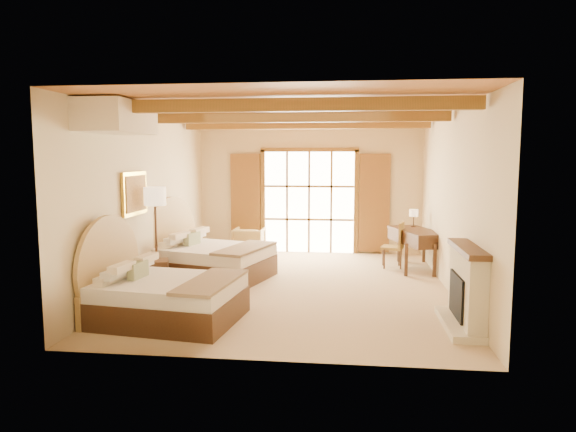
# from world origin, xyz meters

# --- Properties ---
(floor) EXTENTS (7.00, 7.00, 0.00)m
(floor) POSITION_xyz_m (0.00, 0.00, 0.00)
(floor) COLOR tan
(floor) RESTS_ON ground
(wall_back) EXTENTS (5.50, 0.00, 5.50)m
(wall_back) POSITION_xyz_m (0.00, 3.50, 1.60)
(wall_back) COLOR beige
(wall_back) RESTS_ON ground
(wall_left) EXTENTS (0.00, 7.00, 7.00)m
(wall_left) POSITION_xyz_m (-2.75, 0.00, 1.60)
(wall_left) COLOR beige
(wall_left) RESTS_ON ground
(wall_right) EXTENTS (0.00, 7.00, 7.00)m
(wall_right) POSITION_xyz_m (2.75, 0.00, 1.60)
(wall_right) COLOR beige
(wall_right) RESTS_ON ground
(ceiling) EXTENTS (7.00, 7.00, 0.00)m
(ceiling) POSITION_xyz_m (0.00, 0.00, 3.20)
(ceiling) COLOR #B97133
(ceiling) RESTS_ON ground
(ceiling_beams) EXTENTS (5.39, 4.60, 0.18)m
(ceiling_beams) POSITION_xyz_m (0.00, 0.00, 3.08)
(ceiling_beams) COLOR brown
(ceiling_beams) RESTS_ON ceiling
(french_doors) EXTENTS (3.95, 0.08, 2.60)m
(french_doors) POSITION_xyz_m (0.00, 3.44, 1.25)
(french_doors) COLOR white
(french_doors) RESTS_ON ground
(fireplace) EXTENTS (0.46, 1.40, 1.16)m
(fireplace) POSITION_xyz_m (2.60, -2.00, 0.51)
(fireplace) COLOR beige
(fireplace) RESTS_ON ground
(painting) EXTENTS (0.06, 0.95, 0.75)m
(painting) POSITION_xyz_m (-2.70, -0.75, 1.75)
(painting) COLOR gold
(painting) RESTS_ON wall_left
(canopy_valance) EXTENTS (0.70, 1.40, 0.45)m
(canopy_valance) POSITION_xyz_m (-2.40, -2.00, 2.95)
(canopy_valance) COLOR beige
(canopy_valance) RESTS_ON ceiling
(bed_near) EXTENTS (2.20, 1.76, 1.33)m
(bed_near) POSITION_xyz_m (-1.79, -2.18, 0.40)
(bed_near) COLOR #47301A
(bed_near) RESTS_ON floor
(bed_far) EXTENTS (2.49, 2.09, 1.37)m
(bed_far) POSITION_xyz_m (-1.82, 0.50, 0.42)
(bed_far) COLOR #47301A
(bed_far) RESTS_ON floor
(nightstand) EXTENTS (0.58, 0.58, 0.56)m
(nightstand) POSITION_xyz_m (-2.45, -0.59, 0.28)
(nightstand) COLOR #47301A
(nightstand) RESTS_ON floor
(floor_lamp) EXTENTS (0.39, 0.39, 1.84)m
(floor_lamp) POSITION_xyz_m (-2.50, -0.36, 1.56)
(floor_lamp) COLOR #3D271B
(floor_lamp) RESTS_ON floor
(armchair) EXTENTS (0.72, 0.74, 0.67)m
(armchair) POSITION_xyz_m (-1.42, 2.89, 0.33)
(armchair) COLOR tan
(armchair) RESTS_ON floor
(ottoman) EXTENTS (0.74, 0.74, 0.44)m
(ottoman) POSITION_xyz_m (-0.95, 2.00, 0.22)
(ottoman) COLOR tan
(ottoman) RESTS_ON floor
(desk) EXTENTS (1.13, 1.69, 0.84)m
(desk) POSITION_xyz_m (2.41, 1.80, 0.45)
(desk) COLOR #47301A
(desk) RESTS_ON floor
(desk_chair) EXTENTS (0.54, 0.54, 0.99)m
(desk_chair) POSITION_xyz_m (1.94, 1.87, 0.31)
(desk_chair) COLOR olive
(desk_chair) RESTS_ON floor
(desk_lamp) EXTENTS (0.19, 0.19, 0.38)m
(desk_lamp) POSITION_xyz_m (2.41, 2.28, 1.13)
(desk_lamp) COLOR #3D271B
(desk_lamp) RESTS_ON desk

